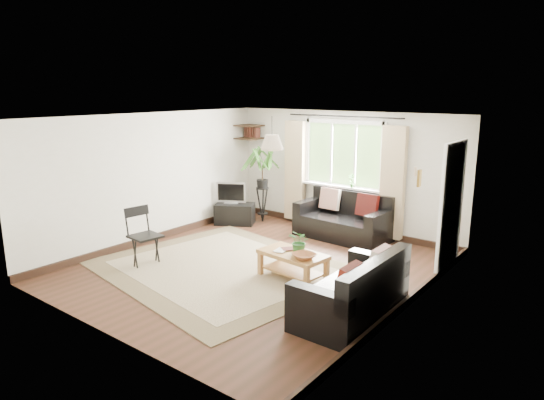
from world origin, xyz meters
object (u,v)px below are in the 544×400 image
Objects in this scene: coffee_table at (293,266)px; palm_stand at (262,185)px; sofa_right at (351,287)px; tv_stand at (235,214)px; sofa_back at (343,217)px; folding_chair at (145,237)px.

palm_stand reaches higher than coffee_table.
sofa_right is 4.69m from tv_stand.
folding_chair is (-1.79, -3.25, 0.06)m from sofa_back.
sofa_back is 1.06× the size of sofa_right.
palm_stand is at bearing -127.28° from sofa_right.
coffee_table is at bearing -76.41° from sofa_back.
sofa_back is 1.73× the size of coffee_table.
sofa_right is at bearing -37.55° from palm_stand.
folding_chair reaches higher than sofa_back.
folding_chair is at bearing -116.05° from sofa_back.
tv_stand is (-2.76, 1.77, 0.01)m from coffee_table.
coffee_table is at bearing -113.62° from sofa_right.
coffee_table is 2.45m from folding_chair.
sofa_back reaches higher than tv_stand.
sofa_back is at bearing 100.77° from coffee_table.
coffee_table is at bearing -43.36° from palm_stand.
tv_stand is at bearing -119.75° from sofa_right.
sofa_right is (1.73, -2.85, -0.02)m from sofa_back.
palm_stand is at bearing -177.06° from sofa_back.
sofa_back is 3.33m from sofa_right.
folding_chair reaches higher than coffee_table.
sofa_right is 1.43m from coffee_table.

